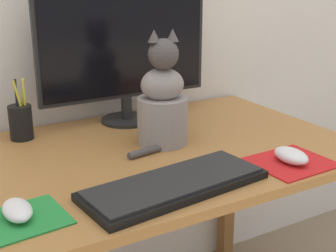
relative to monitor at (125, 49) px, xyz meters
The scene contains 9 objects.
desk 0.44m from the monitor, 103.84° to the right, with size 1.17×0.73×0.71m.
monitor is the anchor object (origin of this frame).
keyboard 0.58m from the monitor, 103.37° to the right, with size 0.45×0.21×0.02m.
mousepad_left 0.71m from the monitor, 133.39° to the right, with size 0.18×0.16×0.00m.
mousepad_right 0.63m from the monitor, 68.04° to the right, with size 0.21×0.18×0.00m.
computer_mouse_left 0.70m from the monitor, 134.39° to the right, with size 0.06×0.10×0.03m.
computer_mouse_right 0.62m from the monitor, 68.60° to the right, with size 0.06×0.10×0.04m.
cat 0.27m from the monitor, 90.13° to the right, with size 0.23×0.17×0.33m.
pen_cup 0.39m from the monitor, behind, with size 0.07×0.07×0.18m.
Camera 1 is at (-0.56, -1.08, 1.19)m, focal length 50.00 mm.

